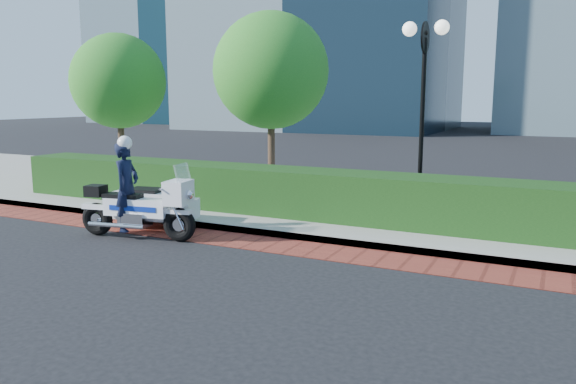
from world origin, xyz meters
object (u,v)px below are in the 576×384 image
at_px(lamppost, 423,86).
at_px(tree_b, 271,71).
at_px(police_motorcycle, 142,200).
at_px(tree_a, 119,81).

bearing_deg(lamppost, tree_b, 163.89).
xyz_separation_m(lamppost, police_motorcycle, (-4.59, -4.07, -2.28)).
distance_m(lamppost, police_motorcycle, 6.55).
relative_size(lamppost, tree_b, 0.86).
bearing_deg(lamppost, tree_a, 172.59).
distance_m(lamppost, tree_b, 4.71).
distance_m(lamppost, tree_a, 10.09).
relative_size(lamppost, tree_a, 0.92).
bearing_deg(tree_b, lamppost, -16.11).
distance_m(tree_a, police_motorcycle, 8.03).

